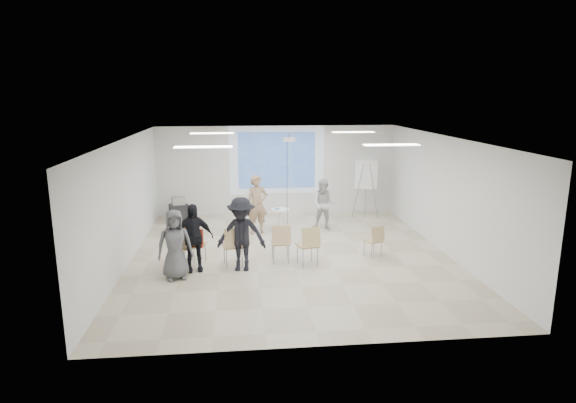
{
  "coord_description": "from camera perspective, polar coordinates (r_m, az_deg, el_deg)",
  "views": [
    {
      "loc": [
        -1.27,
        -11.58,
        4.06
      ],
      "look_at": [
        0.0,
        0.8,
        1.25
      ],
      "focal_mm": 30.0,
      "sensor_mm": 36.0,
      "label": 1
    }
  ],
  "objects": [
    {
      "name": "wall_right",
      "position": [
        13.0,
        18.44,
        0.71
      ],
      "size": [
        0.1,
        9.0,
        3.0
      ],
      "primitive_type": "cube",
      "color": "silver",
      "rests_on": "floor"
    },
    {
      "name": "fluor_panel_sw",
      "position": [
        10.16,
        -10.0,
        6.38
      ],
      "size": [
        1.2,
        0.3,
        0.02
      ],
      "primitive_type": "cube",
      "color": "white",
      "rests_on": "ceiling"
    },
    {
      "name": "audience_mid",
      "position": [
        11.16,
        -5.56,
        -3.31
      ],
      "size": [
        1.37,
        0.88,
        1.97
      ],
      "primitive_type": "imported",
      "rotation": [
        0.0,
        0.0,
        -0.15
      ],
      "color": "black",
      "rests_on": "floor"
    },
    {
      "name": "chair_right_inner",
      "position": [
        11.49,
        2.49,
        -4.89
      ],
      "size": [
        0.57,
        0.6,
        0.99
      ],
      "rotation": [
        0.0,
        0.0,
        0.25
      ],
      "color": "tan",
      "rests_on": "floor"
    },
    {
      "name": "chair_left_mid",
      "position": [
        11.78,
        -11.18,
        -4.73
      ],
      "size": [
        0.6,
        0.62,
        0.97
      ],
      "rotation": [
        0.0,
        0.0,
        -0.38
      ],
      "color": "tan",
      "rests_on": "floor"
    },
    {
      "name": "projection_image",
      "position": [
        16.25,
        -1.33,
        4.9
      ],
      "size": [
        2.6,
        0.01,
        1.9
      ],
      "primitive_type": "cube",
      "color": "#315BA9",
      "rests_on": "wall_back"
    },
    {
      "name": "fluor_panel_se",
      "position": [
        10.65,
        12.14,
        6.57
      ],
      "size": [
        1.2,
        0.3,
        0.02
      ],
      "primitive_type": "cube",
      "color": "white",
      "rests_on": "ceiling"
    },
    {
      "name": "laptop",
      "position": [
        11.63,
        -6.56,
        -5.04
      ],
      "size": [
        0.4,
        0.33,
        0.03
      ],
      "primitive_type": "imported",
      "rotation": [
        0.0,
        0.0,
        3.33
      ],
      "color": "black",
      "rests_on": "chair_left_inner"
    },
    {
      "name": "chair_center",
      "position": [
        11.69,
        -0.86,
        -4.59
      ],
      "size": [
        0.46,
        0.5,
        0.98
      ],
      "rotation": [
        0.0,
        0.0,
        0.01
      ],
      "color": "tan",
      "rests_on": "floor"
    },
    {
      "name": "fluor_panel_ne",
      "position": [
        14.01,
        7.74,
        8.15
      ],
      "size": [
        1.2,
        0.3,
        0.02
      ],
      "primitive_type": "cube",
      "color": "white",
      "rests_on": "ceiling"
    },
    {
      "name": "chair_far_left",
      "position": [
        11.72,
        -12.26,
        -5.02
      ],
      "size": [
        0.5,
        0.52,
        0.92
      ],
      "rotation": [
        0.0,
        0.0,
        -0.16
      ],
      "color": "tan",
      "rests_on": "floor"
    },
    {
      "name": "wall_back",
      "position": [
        16.38,
        -1.35,
        3.73
      ],
      "size": [
        8.0,
        0.1,
        3.0
      ],
      "primitive_type": "cube",
      "color": "silver",
      "rests_on": "floor"
    },
    {
      "name": "player_left",
      "position": [
        14.09,
        -3.68,
        0.1
      ],
      "size": [
        0.81,
        0.65,
        1.97
      ],
      "primitive_type": "imported",
      "rotation": [
        0.0,
        0.0,
        0.24
      ],
      "color": "tan",
      "rests_on": "floor"
    },
    {
      "name": "wall_left",
      "position": [
        12.18,
        -18.91,
        -0.11
      ],
      "size": [
        0.1,
        9.0,
        3.0
      ],
      "primitive_type": "cube",
      "color": "silver",
      "rests_on": "floor"
    },
    {
      "name": "pedestal_table",
      "position": [
        14.54,
        -0.93,
        -1.97
      ],
      "size": [
        0.68,
        0.68,
        0.67
      ],
      "rotation": [
        0.0,
        0.0,
        0.32
      ],
      "color": "silver",
      "rests_on": "floor"
    },
    {
      "name": "controller_left",
      "position": [
        14.28,
        -3.02,
        1.56
      ],
      "size": [
        0.08,
        0.14,
        0.04
      ],
      "primitive_type": "cube",
      "rotation": [
        0.0,
        0.0,
        0.24
      ],
      "color": "white",
      "rests_on": "player_left"
    },
    {
      "name": "projection_halo",
      "position": [
        16.26,
        -1.33,
        4.91
      ],
      "size": [
        3.2,
        0.01,
        2.3
      ],
      "primitive_type": "cube",
      "color": "silver",
      "rests_on": "wall_back"
    },
    {
      "name": "ceiling",
      "position": [
        11.69,
        0.41,
        7.77
      ],
      "size": [
        8.0,
        9.0,
        0.1
      ],
      "primitive_type": "cube",
      "color": "white",
      "rests_on": "wall_back"
    },
    {
      "name": "chair_left_inner",
      "position": [
        11.51,
        -6.49,
        -4.94
      ],
      "size": [
        0.54,
        0.57,
        0.99
      ],
      "rotation": [
        0.0,
        0.0,
        0.19
      ],
      "color": "tan",
      "rests_on": "floor"
    },
    {
      "name": "fluor_panel_nw",
      "position": [
        13.64,
        -9.0,
        7.99
      ],
      "size": [
        1.2,
        0.3,
        0.02
      ],
      "primitive_type": "cube",
      "color": "white",
      "rests_on": "ceiling"
    },
    {
      "name": "chair_right_far",
      "position": [
        12.33,
        10.27,
        -4.33
      ],
      "size": [
        0.51,
        0.53,
        0.82
      ],
      "rotation": [
        0.0,
        0.0,
        0.39
      ],
      "color": "tan",
      "rests_on": "floor"
    },
    {
      "name": "floor",
      "position": [
        12.35,
        0.38,
        -6.71
      ],
      "size": [
        8.0,
        9.0,
        0.1
      ],
      "primitive_type": "cube",
      "color": "beige",
      "rests_on": "ground"
    },
    {
      "name": "audience_outer",
      "position": [
        10.93,
        -13.29,
        -4.51
      ],
      "size": [
        0.97,
        0.75,
        1.77
      ],
      "primitive_type": "imported",
      "rotation": [
        0.0,
        0.0,
        0.24
      ],
      "color": "#5D5D62",
      "rests_on": "floor"
    },
    {
      "name": "player_right",
      "position": [
        14.53,
        4.29,
        -0.02
      ],
      "size": [
        1.02,
        0.92,
        1.72
      ],
      "primitive_type": "imported",
      "rotation": [
        0.0,
        0.0,
        -0.37
      ],
      "color": "silver",
      "rests_on": "floor"
    },
    {
      "name": "controller_right",
      "position": [
        14.68,
        3.45,
        1.32
      ],
      "size": [
        0.08,
        0.12,
        0.04
      ],
      "primitive_type": "cube",
      "rotation": [
        0.0,
        0.0,
        -0.37
      ],
      "color": "white",
      "rests_on": "player_right"
    },
    {
      "name": "audience_left",
      "position": [
        11.31,
        -11.24,
        -3.65
      ],
      "size": [
        1.16,
        0.8,
        1.84
      ],
      "primitive_type": "imported",
      "rotation": [
        0.0,
        0.0,
        0.16
      ],
      "color": "black",
      "rests_on": "floor"
    },
    {
      "name": "ceiling_projector",
      "position": [
        13.21,
        0.12,
        6.77
      ],
      "size": [
        0.3,
        0.25,
        3.0
      ],
      "color": "white",
      "rests_on": "ceiling"
    },
    {
      "name": "av_cart",
      "position": [
        15.77,
        -12.82,
        -1.08
      ],
      "size": [
        0.67,
        0.6,
        0.84
      ],
      "rotation": [
        0.0,
        0.0,
        0.32
      ],
      "color": "black",
      "rests_on": "floor"
    },
    {
      "name": "flipchart_easel",
      "position": [
        15.94,
        9.26,
        3.23
      ],
      "size": [
        0.85,
        0.66,
        2.0
      ],
      "rotation": [
        0.0,
        0.0,
        -0.25
      ],
      "color": "gray",
      "rests_on": "floor"
    },
    {
      "name": "red_jacket",
      "position": [
        11.6,
        -11.12,
        -4.25
      ],
      "size": [
        0.47,
        0.27,
        0.44
      ],
      "primitive_type": "cube",
      "rotation": [
        0.0,
        0.0,
        -0.38
      ],
      "color": "maroon",
      "rests_on": "chair_left_mid"
    }
  ]
}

